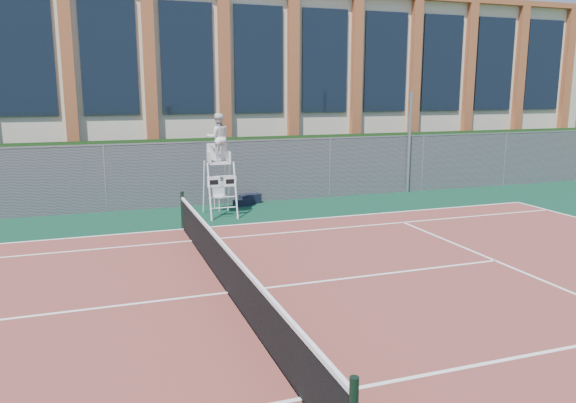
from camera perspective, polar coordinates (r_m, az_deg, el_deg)
name	(u,v)px	position (r m, az deg, el deg)	size (l,w,h in m)	color
ground	(228,294)	(11.27, -6.10, -9.33)	(120.00, 120.00, 0.00)	#233814
apron	(217,278)	(12.19, -7.20, -7.73)	(36.00, 20.00, 0.01)	#0B3420
tennis_court	(228,293)	(11.27, -6.11, -9.24)	(23.77, 10.97, 0.02)	brown
tennis_net	(228,268)	(11.10, -6.16, -6.74)	(0.10, 11.30, 1.10)	black
fence	(167,176)	(19.45, -12.17, 2.54)	(40.00, 0.06, 2.20)	#595E60
hedge	(163,171)	(20.63, -12.60, 3.01)	(40.00, 1.40, 2.20)	black
building	(139,86)	(28.34, -14.85, 11.24)	(45.00, 10.60, 8.22)	beige
steel_pole	(409,143)	(22.37, 12.20, 5.84)	(0.12, 0.12, 3.90)	#9EA0A5
umpire_chair	(218,141)	(17.81, -7.11, 6.15)	(0.92, 1.41, 3.29)	white
plastic_chair	(220,193)	(18.95, -6.92, 0.83)	(0.53, 0.53, 0.93)	silver
sports_bag_near	(250,199)	(19.87, -3.89, 0.25)	(0.78, 0.31, 0.33)	black
sports_bag_far	(242,203)	(19.49, -4.74, -0.14)	(0.57, 0.25, 0.23)	black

